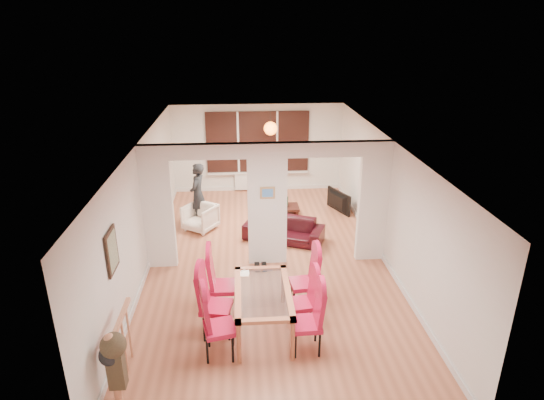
{
  "coord_description": "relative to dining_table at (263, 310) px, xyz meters",
  "views": [
    {
      "loc": [
        -0.53,
        -8.57,
        4.77
      ],
      "look_at": [
        0.14,
        0.6,
        1.17
      ],
      "focal_mm": 30.0,
      "sensor_mm": 36.0,
      "label": 1
    }
  ],
  "objects": [
    {
      "name": "armchair",
      "position": [
        -1.32,
        4.04,
        -0.05
      ],
      "size": [
        0.96,
        0.97,
        0.64
      ],
      "primitive_type": "imported",
      "rotation": [
        0.0,
        0.0,
        -0.59
      ],
      "color": "beige",
      "rests_on": "floor"
    },
    {
      "name": "television",
      "position": [
        2.22,
        4.92,
        -0.09
      ],
      "size": [
        0.96,
        0.52,
        0.57
      ],
      "primitive_type": "imported",
      "rotation": [
        0.0,
        0.0,
        1.99
      ],
      "color": "black",
      "rests_on": "floor"
    },
    {
      "name": "divider_wall",
      "position": [
        0.22,
        2.32,
        0.92
      ],
      "size": [
        5.0,
        0.18,
        2.6
      ],
      "primitive_type": "cube",
      "color": "white",
      "rests_on": "floor"
    },
    {
      "name": "shoes",
      "position": [
        0.05,
        1.98,
        -0.32
      ],
      "size": [
        0.25,
        0.27,
        0.1
      ],
      "primitive_type": null,
      "color": "black",
      "rests_on": "floor"
    },
    {
      "name": "dining_table",
      "position": [
        0.0,
        0.0,
        0.0
      ],
      "size": [
        0.9,
        1.61,
        0.75
      ],
      "primitive_type": null,
      "color": "#B26241",
      "rests_on": "floor"
    },
    {
      "name": "pillar_photo",
      "position": [
        0.22,
        2.22,
        1.22
      ],
      "size": [
        0.3,
        0.03,
        0.25
      ],
      "primitive_type": "cube",
      "color": "#4C8CD8",
      "rests_on": "divider_wall"
    },
    {
      "name": "bowl",
      "position": [
        0.83,
        4.77,
        -0.1
      ],
      "size": [
        0.21,
        0.21,
        0.05
      ],
      "primitive_type": "imported",
      "color": "#341611",
      "rests_on": "coffee_table"
    },
    {
      "name": "stair_newel",
      "position": [
        -2.03,
        -0.88,
        0.17
      ],
      "size": [
        0.4,
        1.2,
        1.1
      ],
      "primitive_type": null,
      "color": "tan",
      "rests_on": "floor"
    },
    {
      "name": "dining_chair_rb",
      "position": [
        0.66,
        0.06,
        0.13
      ],
      "size": [
        0.46,
        0.46,
        1.02
      ],
      "primitive_type": null,
      "rotation": [
        0.0,
        0.0,
        0.13
      ],
      "color": "#BC133A",
      "rests_on": "floor"
    },
    {
      "name": "sofa",
      "position": [
        0.66,
        3.33,
        -0.11
      ],
      "size": [
        1.97,
        1.36,
        0.53
      ],
      "primitive_type": "imported",
      "rotation": [
        0.0,
        0.0,
        -0.39
      ],
      "color": "black",
      "rests_on": "floor"
    },
    {
      "name": "coffee_table",
      "position": [
        0.65,
        4.79,
        -0.25
      ],
      "size": [
        1.12,
        0.59,
        0.25
      ],
      "primitive_type": null,
      "rotation": [
        0.0,
        0.0,
        0.03
      ],
      "color": "#341611",
      "rests_on": "floor"
    },
    {
      "name": "bottle",
      "position": [
        0.89,
        4.8,
        0.01
      ],
      "size": [
        0.07,
        0.07,
        0.28
      ],
      "primitive_type": "cylinder",
      "color": "#143F19",
      "rests_on": "coffee_table"
    },
    {
      "name": "dining_chair_lc",
      "position": [
        -0.65,
        0.57,
        0.22
      ],
      "size": [
        0.48,
        0.48,
        1.19
      ],
      "primitive_type": null,
      "rotation": [
        0.0,
        0.0,
        -0.02
      ],
      "color": "#BC133A",
      "rests_on": "floor"
    },
    {
      "name": "room_walls",
      "position": [
        0.22,
        2.32,
        0.92
      ],
      "size": [
        5.0,
        9.0,
        2.6
      ],
      "primitive_type": null,
      "color": "silver",
      "rests_on": "floor"
    },
    {
      "name": "dining_chair_rc",
      "position": [
        0.75,
        0.61,
        0.19
      ],
      "size": [
        0.5,
        0.5,
        1.13
      ],
      "primitive_type": null,
      "rotation": [
        0.0,
        0.0,
        0.11
      ],
      "color": "#BC133A",
      "rests_on": "floor"
    },
    {
      "name": "person",
      "position": [
        -1.38,
        4.41,
        0.41
      ],
      "size": [
        0.66,
        0.52,
        1.58
      ],
      "primitive_type": "imported",
      "rotation": [
        0.0,
        0.0,
        -1.84
      ],
      "color": "black",
      "rests_on": "floor"
    },
    {
      "name": "radiator",
      "position": [
        0.22,
        6.72,
        -0.08
      ],
      "size": [
        1.4,
        0.08,
        0.5
      ],
      "primitive_type": "cube",
      "color": "white",
      "rests_on": "floor"
    },
    {
      "name": "dining_chair_lb",
      "position": [
        -0.75,
        -0.03,
        0.22
      ],
      "size": [
        0.55,
        0.55,
        1.18
      ],
      "primitive_type": null,
      "rotation": [
        0.0,
        0.0,
        -0.19
      ],
      "color": "#BC133A",
      "rests_on": "floor"
    },
    {
      "name": "dining_chair_ra",
      "position": [
        0.63,
        -0.53,
        0.18
      ],
      "size": [
        0.46,
        0.46,
        1.12
      ],
      "primitive_type": null,
      "rotation": [
        0.0,
        0.0,
        0.02
      ],
      "color": "#BC133A",
      "rests_on": "floor"
    },
    {
      "name": "dining_chair_la",
      "position": [
        -0.68,
        -0.56,
        0.19
      ],
      "size": [
        0.54,
        0.54,
        1.14
      ],
      "primitive_type": null,
      "rotation": [
        0.0,
        0.0,
        0.22
      ],
      "color": "#BC133A",
      "rests_on": "floor"
    },
    {
      "name": "bay_window_blinds",
      "position": [
        0.22,
        6.76,
        1.12
      ],
      "size": [
        3.0,
        0.08,
        1.8
      ],
      "primitive_type": "cube",
      "color": "black",
      "rests_on": "room_walls"
    },
    {
      "name": "wall_poster",
      "position": [
        -2.25,
        -0.08,
        1.22
      ],
      "size": [
        0.04,
        0.52,
        0.67
      ],
      "primitive_type": "cube",
      "color": "gray",
      "rests_on": "room_walls"
    },
    {
      "name": "pendant_light",
      "position": [
        0.52,
        5.62,
        1.77
      ],
      "size": [
        0.36,
        0.36,
        0.36
      ],
      "primitive_type": "sphere",
      "color": "orange",
      "rests_on": "room_walls"
    },
    {
      "name": "floor",
      "position": [
        0.22,
        2.32,
        -0.38
      ],
      "size": [
        5.0,
        9.0,
        0.01
      ],
      "primitive_type": "cube",
      "color": "#B8694A",
      "rests_on": "ground"
    }
  ]
}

